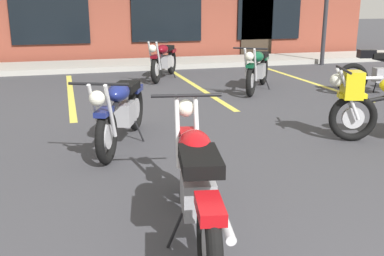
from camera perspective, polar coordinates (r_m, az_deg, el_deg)
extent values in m
plane|color=#3D3D42|center=(5.14, 1.21, -4.84)|extent=(80.00, 80.00, 0.00)
cube|color=#A8A59E|center=(13.14, -9.53, 7.89)|extent=(22.00, 1.80, 0.14)
cube|color=black|center=(14.11, -17.59, 13.54)|extent=(2.23, 0.06, 1.70)
cube|color=black|center=(14.45, -3.22, 14.26)|extent=(2.23, 0.06, 1.70)
cube|color=black|center=(15.59, 9.79, 14.16)|extent=(2.23, 0.06, 1.70)
cube|color=#33281E|center=(15.42, 8.22, 12.73)|extent=(1.10, 0.06, 2.10)
cube|color=#DBCC4C|center=(9.53, -15.14, 4.25)|extent=(0.12, 4.80, 0.01)
cube|color=#DBCC4C|center=(9.92, 0.70, 5.23)|extent=(0.12, 4.80, 0.01)
cube|color=#DBCC4C|center=(10.98, 14.42, 5.76)|extent=(0.12, 4.80, 0.01)
torus|color=black|center=(2.91, 2.17, -14.93)|extent=(0.21, 0.65, 0.64)
cylinder|color=#B7B7BC|center=(2.91, 2.17, -14.93)|extent=(0.11, 0.29, 0.29)
torus|color=black|center=(4.20, -0.48, -4.94)|extent=(0.21, 0.65, 0.64)
cylinder|color=#B7B7BC|center=(4.20, -0.48, -4.94)|extent=(0.11, 0.29, 0.29)
cylinder|color=silver|center=(4.19, -1.84, -0.40)|extent=(0.10, 0.33, 0.66)
cylinder|color=silver|center=(4.20, 0.61, -0.34)|extent=(0.10, 0.33, 0.66)
cylinder|color=black|center=(4.20, -0.72, 4.14)|extent=(0.66, 0.15, 0.03)
sphere|color=silver|center=(4.31, -0.80, 2.52)|extent=(0.20, 0.20, 0.17)
cube|color=#B70F14|center=(4.14, -0.54, -0.86)|extent=(0.20, 0.38, 0.06)
cube|color=#9E9EA3|center=(3.44, 0.74, -8.36)|extent=(0.31, 0.44, 0.28)
cylinder|color=silver|center=(3.14, 4.09, -11.65)|extent=(0.17, 0.55, 0.07)
cylinder|color=black|center=(3.53, 0.39, -3.49)|extent=(0.22, 0.94, 0.26)
ellipsoid|color=#B70F14|center=(3.53, 0.36, -2.15)|extent=(0.34, 0.52, 0.22)
cube|color=black|center=(3.19, 1.03, -4.13)|extent=(0.37, 0.56, 0.10)
cube|color=#B70F14|center=(2.76, 2.29, -10.12)|extent=(0.22, 0.38, 0.08)
cylinder|color=black|center=(3.47, -2.18, -12.87)|extent=(0.14, 0.05, 0.29)
torus|color=black|center=(6.34, 19.72, 1.24)|extent=(0.64, 0.30, 0.64)
cylinder|color=#B7B7BC|center=(6.34, 19.72, 1.24)|extent=(0.29, 0.15, 0.29)
cylinder|color=silver|center=(6.16, 19.34, 3.93)|extent=(0.32, 0.15, 0.66)
cylinder|color=silver|center=(6.33, 18.89, 4.26)|extent=(0.32, 0.15, 0.66)
cylinder|color=black|center=(6.17, 18.66, 7.03)|extent=(0.24, 0.64, 0.03)
sphere|color=silver|center=(6.17, 17.83, 5.78)|extent=(0.22, 0.22, 0.17)
cube|color=yellow|center=(6.26, 19.62, 3.90)|extent=(0.39, 0.25, 0.06)
cube|color=yellow|center=(6.24, 19.65, 5.16)|extent=(0.32, 0.34, 0.36)
torus|color=black|center=(6.56, -7.18, 2.51)|extent=(0.33, 0.63, 0.64)
cylinder|color=#B7B7BC|center=(6.56, -7.18, 2.51)|extent=(0.16, 0.29, 0.29)
torus|color=black|center=(5.22, -10.78, -1.09)|extent=(0.33, 0.63, 0.64)
cylinder|color=#B7B7BC|center=(5.22, -10.78, -1.09)|extent=(0.16, 0.29, 0.29)
cylinder|color=silver|center=(5.02, -10.30, 2.05)|extent=(0.16, 0.32, 0.66)
cylinder|color=silver|center=(5.07, -12.26, 2.09)|extent=(0.16, 0.32, 0.66)
cylinder|color=black|center=(4.90, -11.76, 5.49)|extent=(0.62, 0.28, 0.03)
sphere|color=silver|center=(4.86, -11.95, 3.69)|extent=(0.22, 0.22, 0.17)
cube|color=navy|center=(5.10, -11.08, 2.01)|extent=(0.26, 0.39, 0.06)
cube|color=#9E9EA3|center=(5.94, -8.61, 1.86)|extent=(0.37, 0.46, 0.28)
cylinder|color=silver|center=(6.33, -8.98, 2.33)|extent=(0.27, 0.54, 0.07)
cylinder|color=black|center=(5.70, -9.21, 3.72)|extent=(0.41, 0.90, 0.26)
ellipsoid|color=navy|center=(5.66, -9.30, 4.47)|extent=(0.42, 0.54, 0.22)
cube|color=black|center=(6.00, -8.40, 5.14)|extent=(0.45, 0.59, 0.10)
cube|color=navy|center=(6.52, -7.22, 4.95)|extent=(0.28, 0.39, 0.08)
cylinder|color=black|center=(6.03, -6.69, -0.42)|extent=(0.13, 0.07, 0.29)
torus|color=black|center=(11.71, -2.60, 8.39)|extent=(0.38, 0.61, 0.64)
cylinder|color=#B7B7BC|center=(11.71, -2.60, 8.39)|extent=(0.19, 0.28, 0.29)
torus|color=black|center=(10.34, -4.57, 7.39)|extent=(0.38, 0.61, 0.64)
cylinder|color=#B7B7BC|center=(10.34, -4.57, 7.39)|extent=(0.19, 0.28, 0.29)
cylinder|color=silver|center=(10.17, -4.28, 9.08)|extent=(0.19, 0.31, 0.66)
cylinder|color=silver|center=(10.23, -5.26, 9.09)|extent=(0.19, 0.31, 0.66)
cylinder|color=black|center=(10.09, -4.94, 10.84)|extent=(0.60, 0.33, 0.03)
sphere|color=silver|center=(10.03, -5.05, 10.00)|extent=(0.23, 0.23, 0.17)
cube|color=maroon|center=(10.26, -4.67, 9.01)|extent=(0.29, 0.38, 0.06)
cube|color=#9E9EA3|center=(11.09, -3.42, 8.39)|extent=(0.40, 0.47, 0.28)
cylinder|color=silver|center=(11.48, -3.62, 8.43)|extent=(0.32, 0.52, 0.07)
cylinder|color=black|center=(10.87, -3.72, 9.51)|extent=(0.49, 0.86, 0.26)
ellipsoid|color=maroon|center=(10.84, -3.76, 9.92)|extent=(0.45, 0.55, 0.22)
cube|color=black|center=(11.19, -3.26, 10.10)|extent=(0.49, 0.59, 0.10)
cube|color=maroon|center=(11.70, -2.59, 9.77)|extent=(0.31, 0.39, 0.08)
cylinder|color=black|center=(11.15, -2.41, 7.09)|extent=(0.13, 0.08, 0.29)
torus|color=black|center=(9.57, 19.63, 5.86)|extent=(0.65, 0.24, 0.64)
cylinder|color=#B7B7BC|center=(9.57, 19.63, 5.86)|extent=(0.29, 0.12, 0.29)
cube|color=#9E9EA3|center=(9.82, 23.15, 6.22)|extent=(0.44, 0.32, 0.28)
cylinder|color=silver|center=(9.54, 21.47, 5.91)|extent=(0.55, 0.19, 0.07)
cube|color=black|center=(9.73, 22.86, 8.44)|extent=(0.44, 0.32, 0.10)
cube|color=black|center=(9.60, 21.25, 8.76)|extent=(0.36, 0.27, 0.16)
cylinder|color=black|center=(9.99, 22.19, 4.94)|extent=(0.05, 0.14, 0.29)
torus|color=black|center=(10.31, 9.06, 7.22)|extent=(0.44, 0.59, 0.64)
cylinder|color=#B7B7BC|center=(10.31, 9.06, 7.22)|extent=(0.21, 0.27, 0.29)
torus|color=black|center=(8.91, 7.49, 5.97)|extent=(0.44, 0.59, 0.64)
cylinder|color=#B7B7BC|center=(8.91, 7.49, 5.97)|extent=(0.21, 0.27, 0.29)
cylinder|color=silver|center=(8.75, 8.02, 7.90)|extent=(0.22, 0.29, 0.66)
cylinder|color=silver|center=(8.78, 6.85, 7.97)|extent=(0.22, 0.29, 0.66)
cylinder|color=black|center=(8.65, 7.40, 9.97)|extent=(0.56, 0.40, 0.03)
sphere|color=silver|center=(8.59, 7.27, 8.99)|extent=(0.24, 0.24, 0.17)
cube|color=#0F4C2D|center=(8.82, 7.51, 7.85)|extent=(0.32, 0.38, 0.06)
cube|color=#9E9EA3|center=(9.67, 8.44, 7.18)|extent=(0.42, 0.47, 0.28)
cylinder|color=silver|center=(10.06, 8.02, 7.29)|extent=(0.37, 0.49, 0.07)
cylinder|color=black|center=(9.45, 8.28, 8.46)|extent=(0.58, 0.81, 0.26)
ellipsoid|color=#0F4C2D|center=(9.42, 8.27, 8.92)|extent=(0.48, 0.54, 0.22)
cube|color=black|center=(9.77, 8.66, 9.15)|extent=(0.52, 0.59, 0.10)
cube|color=#0F4C2D|center=(10.29, 9.15, 8.78)|extent=(0.33, 0.39, 0.08)
cylinder|color=black|center=(9.75, 9.50, 5.66)|extent=(0.12, 0.10, 0.29)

